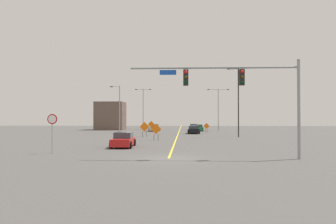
# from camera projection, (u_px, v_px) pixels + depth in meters

# --- Properties ---
(ground) EXTENTS (179.40, 179.40, 0.00)m
(ground) POSITION_uv_depth(u_px,v_px,m) (169.00, 158.00, 21.76)
(ground) COLOR #4C4947
(road_centre_stripe) EXTENTS (0.16, 99.67, 0.01)m
(road_centre_stripe) POSITION_uv_depth(u_px,v_px,m) (180.00, 130.00, 71.52)
(road_centre_stripe) COLOR yellow
(road_centre_stripe) RESTS_ON ground
(traffic_signal_assembly) EXTENTS (11.10, 0.44, 6.49)m
(traffic_signal_assembly) POSITION_uv_depth(u_px,v_px,m) (241.00, 85.00, 21.60)
(traffic_signal_assembly) COLOR gray
(traffic_signal_assembly) RESTS_ON ground
(stop_sign) EXTENTS (0.76, 0.07, 2.96)m
(stop_sign) POSITION_uv_depth(u_px,v_px,m) (52.00, 126.00, 24.78)
(stop_sign) COLOR gray
(stop_sign) RESTS_ON ground
(street_lamp_mid_left) EXTENTS (1.66, 0.24, 9.67)m
(street_lamp_mid_left) POSITION_uv_depth(u_px,v_px,m) (238.00, 99.00, 45.89)
(street_lamp_mid_left) COLOR black
(street_lamp_mid_left) RESTS_ON ground
(street_lamp_far_right) EXTENTS (1.69, 0.24, 8.07)m
(street_lamp_far_right) POSITION_uv_depth(u_px,v_px,m) (119.00, 107.00, 55.26)
(street_lamp_far_right) COLOR gray
(street_lamp_far_right) RESTS_ON ground
(street_lamp_near_right) EXTENTS (3.60, 0.24, 9.16)m
(street_lamp_near_right) POSITION_uv_depth(u_px,v_px,m) (143.00, 106.00, 73.32)
(street_lamp_near_right) COLOR gray
(street_lamp_near_right) RESTS_ON ground
(street_lamp_mid_right) EXTENTS (4.51, 0.24, 8.77)m
(street_lamp_mid_right) POSITION_uv_depth(u_px,v_px,m) (218.00, 106.00, 68.93)
(street_lamp_mid_right) COLOR gray
(street_lamp_mid_right) RESTS_ON ground
(construction_sign_right_lane) EXTENTS (1.34, 0.23, 2.11)m
(construction_sign_right_lane) POSITION_uv_depth(u_px,v_px,m) (151.00, 125.00, 62.67)
(construction_sign_right_lane) COLOR orange
(construction_sign_right_lane) RESTS_ON ground
(construction_sign_right_shoulder) EXTENTS (1.13, 0.11, 1.72)m
(construction_sign_right_shoulder) POSITION_uv_depth(u_px,v_px,m) (207.00, 127.00, 61.19)
(construction_sign_right_shoulder) COLOR orange
(construction_sign_right_shoulder) RESTS_ON ground
(construction_sign_left_lane) EXTENTS (1.40, 0.23, 2.11)m
(construction_sign_left_lane) POSITION_uv_depth(u_px,v_px,m) (144.00, 127.00, 46.99)
(construction_sign_left_lane) COLOR orange
(construction_sign_left_lane) RESTS_ON ground
(construction_sign_median_near) EXTENTS (1.26, 0.11, 2.01)m
(construction_sign_median_near) POSITION_uv_depth(u_px,v_px,m) (156.00, 130.00, 38.83)
(construction_sign_median_near) COLOR orange
(construction_sign_median_near) RESTS_ON ground
(car_silver_far) EXTENTS (2.08, 4.30, 1.38)m
(car_silver_far) POSITION_uv_depth(u_px,v_px,m) (154.00, 128.00, 66.33)
(car_silver_far) COLOR #B7BABF
(car_silver_far) RESTS_ON ground
(car_white_approaching) EXTENTS (2.04, 3.97, 1.35)m
(car_white_approaching) POSITION_uv_depth(u_px,v_px,m) (194.00, 127.00, 73.63)
(car_white_approaching) COLOR white
(car_white_approaching) RESTS_ON ground
(car_black_distant) EXTENTS (2.02, 4.20, 1.36)m
(car_black_distant) POSITION_uv_depth(u_px,v_px,m) (194.00, 130.00, 55.99)
(car_black_distant) COLOR black
(car_black_distant) RESTS_ON ground
(car_green_near) EXTENTS (2.13, 4.08, 1.34)m
(car_green_near) POSITION_uv_depth(u_px,v_px,m) (198.00, 128.00, 66.94)
(car_green_near) COLOR #196B38
(car_green_near) RESTS_ON ground
(car_red_mid) EXTENTS (2.07, 4.52, 1.34)m
(car_red_mid) POSITION_uv_depth(u_px,v_px,m) (123.00, 140.00, 30.27)
(car_red_mid) COLOR red
(car_red_mid) RESTS_ON ground
(roadside_building_west) EXTENTS (6.24, 5.70, 6.26)m
(roadside_building_west) POSITION_uv_depth(u_px,v_px,m) (110.00, 116.00, 74.43)
(roadside_building_west) COLOR brown
(roadside_building_west) RESTS_ON ground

